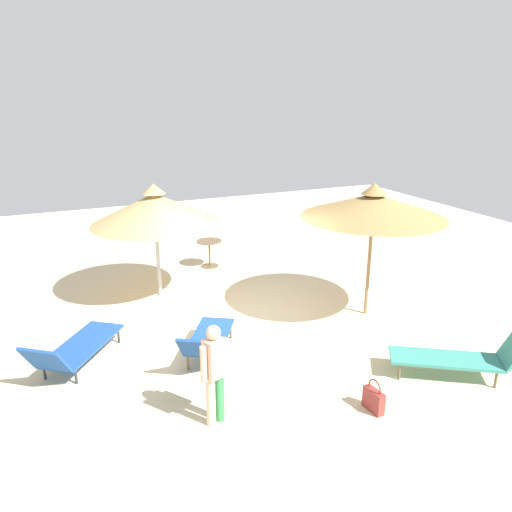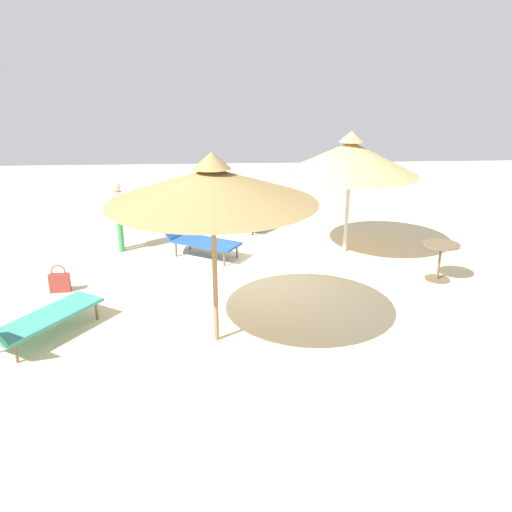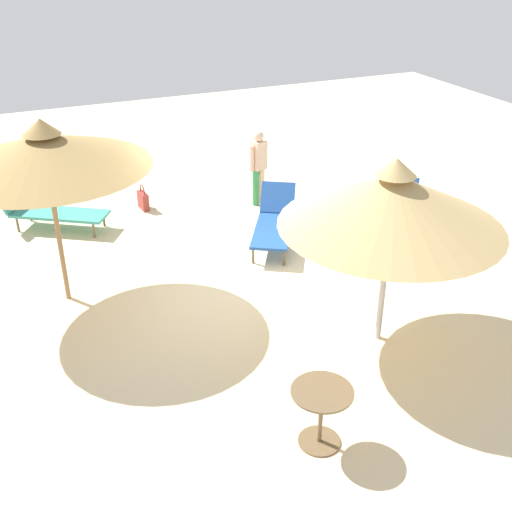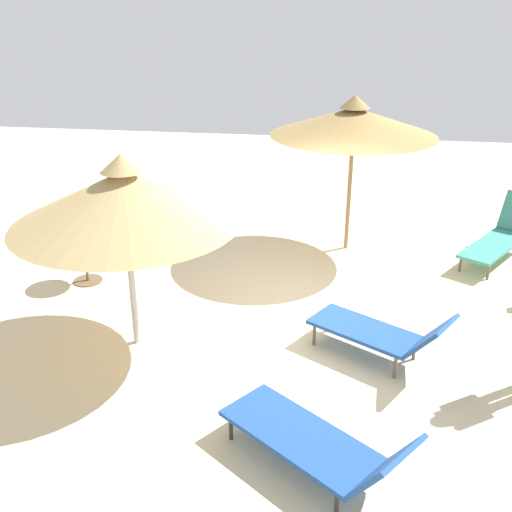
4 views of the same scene
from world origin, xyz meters
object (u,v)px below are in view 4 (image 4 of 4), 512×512
Objects in this scene: parasol_umbrella_center at (354,121)px; side_table_round at (85,253)px; lounge_chair_far_right at (500,236)px; lounge_chair_front at (319,443)px; parasol_umbrella_near_right at (124,198)px; lounge_chair_edge at (382,332)px.

parasol_umbrella_center reaches higher than side_table_round.
lounge_chair_far_right reaches higher than lounge_chair_front.
lounge_chair_far_right is 7.14m from side_table_round.
lounge_chair_far_right is at bearing -145.70° from parasol_umbrella_near_right.
parasol_umbrella_near_right reaches higher than lounge_chair_far_right.
parasol_umbrella_center is 4.99m from side_table_round.
parasol_umbrella_center is 4.17m from lounge_chair_edge.
parasol_umbrella_near_right is 1.52× the size of lounge_chair_edge.
lounge_chair_front reaches higher than side_table_round.
lounge_chair_front is (2.89, 5.76, -0.05)m from lounge_chair_far_right.
parasol_umbrella_near_right is 1.40× the size of lounge_chair_front.
parasol_umbrella_center is at bearing -82.64° from lounge_chair_edge.
parasol_umbrella_center reaches higher than lounge_chair_front.
parasol_umbrella_near_right is 0.98× the size of parasol_umbrella_center.
lounge_chair_front is at bearing 136.65° from side_table_round.
parasol_umbrella_near_right is 3.68m from lounge_chair_front.
lounge_chair_edge is 2.59× the size of side_table_round.
parasol_umbrella_center is at bearing -153.76° from side_table_round.
parasol_umbrella_center is 1.42× the size of lounge_chair_front.
lounge_chair_front is at bearing 141.14° from parasol_umbrella_near_right.
lounge_chair_front is at bearing 87.97° from parasol_umbrella_center.
lounge_chair_edge is 4.25m from lounge_chair_far_right.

